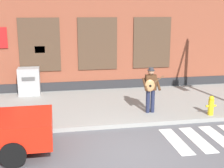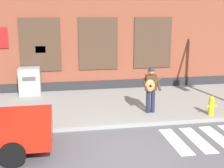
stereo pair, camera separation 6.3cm
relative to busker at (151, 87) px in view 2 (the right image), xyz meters
The scene contains 6 objects.
ground_plane 3.35m from the busker, 115.82° to the right, with size 160.00×160.00×0.00m, color #56565B.
sidewalk 2.21m from the busker, 134.74° to the left, with size 28.00×4.75×0.14m.
building_backdrop 6.66m from the busker, 103.47° to the left, with size 28.00×4.06×8.26m.
busker is the anchor object (origin of this frame).
utility_box 5.58m from the busker, 143.42° to the left, with size 0.92×0.69×1.20m.
fire_hydrant 2.22m from the busker, 17.14° to the right, with size 0.38×0.20×0.70m.
Camera 2 is at (-1.87, -7.52, 3.79)m, focal length 50.00 mm.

